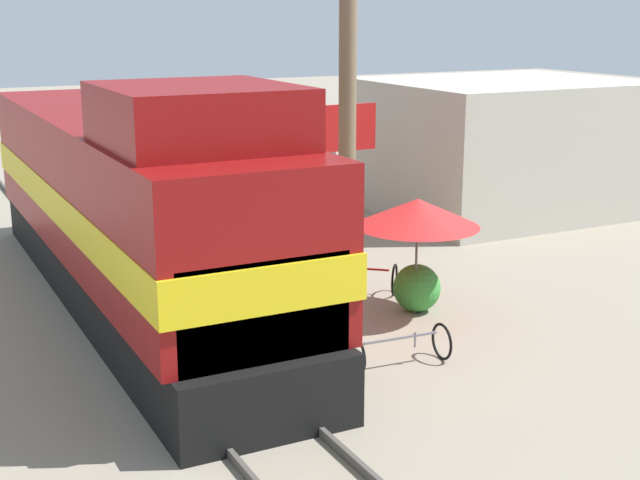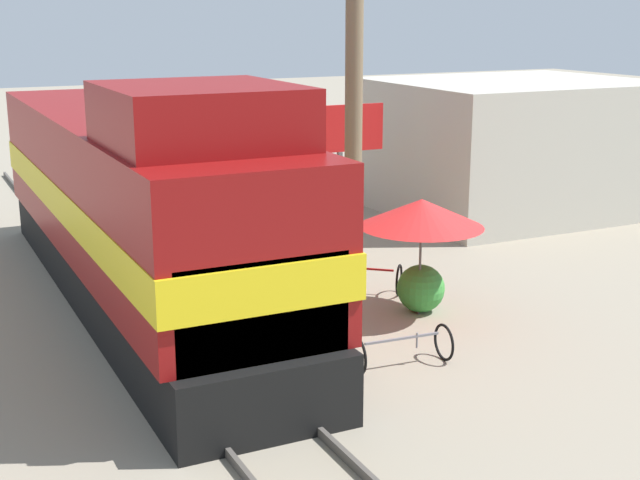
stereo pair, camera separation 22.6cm
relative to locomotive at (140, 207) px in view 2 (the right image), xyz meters
name	(u,v)px [view 2 (the right image)]	position (x,y,z in m)	size (l,w,h in m)	color
ground_plane	(173,336)	(0.00, -1.98, -2.13)	(120.00, 120.00, 0.00)	gray
rail_near	(136,338)	(-0.72, -1.98, -2.06)	(0.08, 38.53, 0.15)	#4C4742
rail_far	(208,326)	(0.72, -1.98, -2.06)	(0.08, 38.53, 0.15)	#4C4742
locomotive	(140,207)	(0.00, 0.00, 0.00)	(3.16, 14.80, 4.92)	black
utility_pole	(354,32)	(5.82, 1.62, 3.41)	(1.80, 0.44, 10.98)	#726047
vendor_umbrella	(422,213)	(4.92, -2.98, 0.00)	(2.52, 2.52, 2.42)	#4C4C4C
billboard_sign	(340,136)	(6.35, 3.40, 0.65)	(2.59, 0.12, 3.62)	#595959
shrub_cluster	(421,288)	(5.04, -2.85, -1.64)	(0.99, 0.99, 0.99)	#388C38
person_bystander	(316,264)	(3.14, -1.80, -1.14)	(0.34, 0.34, 1.81)	#2D3347
bicycle	(362,277)	(4.56, -1.20, -1.77)	(1.74, 1.62, 0.70)	black
bicycle_spare	(402,348)	(3.15, -5.24, -1.78)	(1.77, 0.78, 0.67)	black
building_block_distant	(512,145)	(12.83, 4.34, -0.14)	(7.83, 6.66, 3.99)	#B7B2A3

